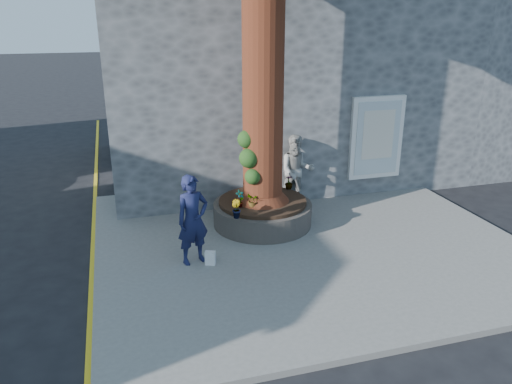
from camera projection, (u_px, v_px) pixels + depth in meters
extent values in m
plane|color=black|center=(253.00, 273.00, 9.83)|extent=(120.00, 120.00, 0.00)
cube|color=slate|center=(305.00, 240.00, 11.11)|extent=(9.00, 8.00, 0.12)
cube|color=yellow|center=(92.00, 270.00, 9.93)|extent=(0.10, 30.00, 0.01)
cube|color=#4C4F51|center=(266.00, 73.00, 15.96)|extent=(10.00, 8.00, 6.00)
cube|color=white|center=(376.00, 138.00, 13.21)|extent=(1.50, 0.12, 2.20)
cube|color=silver|center=(378.00, 138.00, 13.16)|extent=(1.25, 0.04, 1.95)
cube|color=silver|center=(378.00, 135.00, 13.11)|extent=(0.90, 0.02, 1.30)
cube|color=#4C4F51|center=(477.00, 66.00, 18.06)|extent=(6.00, 8.00, 6.00)
cylinder|color=black|center=(262.00, 214.00, 11.71)|extent=(2.30, 2.30, 0.52)
cylinder|color=black|center=(263.00, 202.00, 11.61)|extent=(2.04, 2.04, 0.08)
cylinder|color=#3F210F|center=(263.00, 31.00, 10.32)|extent=(0.90, 0.90, 7.50)
cone|color=#3F210F|center=(263.00, 186.00, 11.48)|extent=(1.24, 1.24, 0.70)
sphere|color=#183D14|center=(249.00, 158.00, 10.94)|extent=(0.44, 0.44, 0.44)
sphere|color=#183D14|center=(253.00, 177.00, 11.01)|extent=(0.36, 0.36, 0.36)
sphere|color=#183D14|center=(246.00, 139.00, 10.91)|extent=(0.40, 0.40, 0.40)
imported|color=#171B40|center=(193.00, 220.00, 9.72)|extent=(0.76, 0.61, 1.81)
imported|color=#9E9D97|center=(296.00, 171.00, 12.63)|extent=(1.02, 0.86, 1.85)
cube|color=white|center=(210.00, 258.00, 9.86)|extent=(0.23, 0.19, 0.28)
imported|color=gray|center=(240.00, 199.00, 11.10)|extent=(0.25, 0.21, 0.40)
imported|color=gray|center=(236.00, 209.00, 10.54)|extent=(0.27, 0.28, 0.40)
imported|color=gray|center=(289.00, 182.00, 12.28)|extent=(0.21, 0.21, 0.34)
imported|color=gray|center=(253.00, 201.00, 11.09)|extent=(0.30, 0.33, 0.34)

